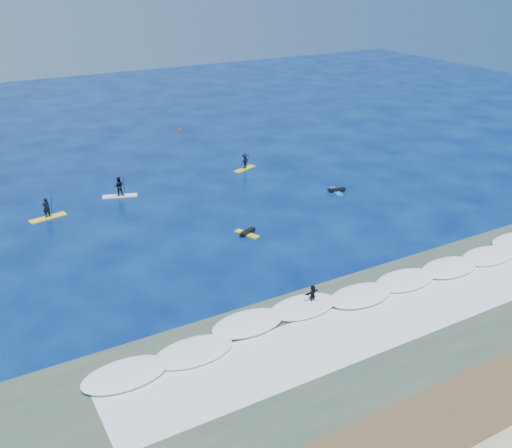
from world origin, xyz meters
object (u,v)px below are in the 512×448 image
prone_paddler_near (247,233)px  prone_paddler_far (336,190)px  sup_paddler_left (47,211)px  sup_paddler_center (119,188)px  wave_surfer (312,295)px  marker_buoy (180,130)px  sup_paddler_right (245,162)px

prone_paddler_near → prone_paddler_far: (12.04, 4.04, 0.00)m
sup_paddler_left → sup_paddler_center: sup_paddler_center is taller
wave_surfer → marker_buoy: 42.90m
prone_paddler_near → sup_paddler_right: bearing=-49.9°
sup_paddler_center → wave_surfer: (5.20, -24.42, -0.10)m
wave_surfer → prone_paddler_near: bearing=74.9°
sup_paddler_right → prone_paddler_near: bearing=-139.7°
sup_paddler_right → prone_paddler_far: (4.58, -10.11, -0.61)m
prone_paddler_near → marker_buoy: 31.60m
sup_paddler_left → wave_surfer: 25.65m
sup_paddler_left → prone_paddler_far: 26.55m
sup_paddler_right → prone_paddler_near: size_ratio=1.25×
prone_paddler_near → marker_buoy: (6.93, 30.83, 0.16)m
sup_paddler_center → wave_surfer: 24.96m
wave_surfer → sup_paddler_center: bearing=93.7°
sup_paddler_center → prone_paddler_far: size_ratio=1.40×
marker_buoy → prone_paddler_far: bearing=-79.2°
sup_paddler_left → prone_paddler_far: sup_paddler_left is taller
sup_paddler_right → marker_buoy: (-0.53, 16.69, -0.45)m
prone_paddler_far → marker_buoy: bearing=25.9°
sup_paddler_left → marker_buoy: size_ratio=4.41×
sup_paddler_left → sup_paddler_right: size_ratio=1.12×
sup_paddler_left → sup_paddler_right: sup_paddler_left is taller
sup_paddler_left → wave_surfer: bearing=-72.1°
prone_paddler_far → marker_buoy: 27.28m
prone_paddler_far → marker_buoy: marker_buoy is taller
marker_buoy → prone_paddler_near: bearing=-102.7°
marker_buoy → wave_surfer: bearing=-101.1°
prone_paddler_far → wave_surfer: wave_surfer is taller
sup_paddler_left → prone_paddler_near: bearing=-50.4°
prone_paddler_near → prone_paddler_far: size_ratio=0.98×
prone_paddler_near → prone_paddler_far: bearing=-93.6°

